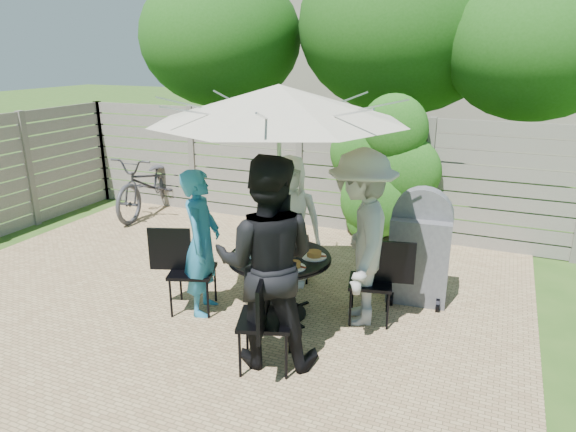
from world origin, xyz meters
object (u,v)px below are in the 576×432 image
at_px(person_front, 267,263).
at_px(person_right, 361,239).
at_px(chair_front, 265,339).
at_px(plate_left, 246,252).
at_px(patio_table, 280,274).
at_px(bicycle, 150,183).
at_px(plate_right, 314,255).
at_px(chair_left, 192,286).
at_px(person_back, 289,221).
at_px(syrup_jug, 275,246).
at_px(coffee_cup, 292,243).
at_px(plate_extra, 294,266).
at_px(glass_back, 273,240).
at_px(chair_right, 371,297).
at_px(plate_front, 275,267).
at_px(plate_back, 284,241).
at_px(glass_front, 287,259).
at_px(bbq_grill, 420,250).
at_px(chair_back, 290,256).
at_px(umbrella, 279,103).
at_px(glass_left, 253,252).
at_px(person_left, 202,243).

relative_size(person_front, person_right, 1.05).
xyz_separation_m(chair_front, plate_left, (-0.62, 0.83, 0.43)).
height_order(patio_table, bicycle, bicycle).
bearing_deg(plate_right, bicycle, 148.51).
xyz_separation_m(chair_left, plate_right, (1.27, 0.37, 0.43)).
xyz_separation_m(person_back, syrup_jug, (0.16, -0.77, -0.02)).
relative_size(plate_left, coffee_cup, 2.17).
height_order(person_back, chair_left, person_back).
distance_m(plate_right, coffee_cup, 0.34).
bearing_deg(chair_front, person_back, -2.18).
relative_size(chair_front, plate_extra, 4.03).
height_order(patio_table, glass_back, glass_back).
bearing_deg(person_front, person_right, -135.00).
xyz_separation_m(patio_table, plate_extra, (0.26, -0.24, 0.24)).
height_order(chair_right, plate_extra, chair_right).
bearing_deg(plate_front, plate_back, 106.19).
bearing_deg(glass_front, plate_left, 167.01).
xyz_separation_m(person_back, plate_right, (0.58, -0.70, -0.08)).
bearing_deg(bbq_grill, chair_front, -123.06).
bearing_deg(patio_table, plate_extra, -42.84).
bearing_deg(chair_right, coffee_cup, -10.82).
bearing_deg(chair_left, chair_back, 41.80).
distance_m(umbrella, chair_front, 2.19).
relative_size(plate_right, glass_back, 1.86).
bearing_deg(glass_back, bbq_grill, 27.16).
xyz_separation_m(person_back, glass_front, (0.40, -1.02, -0.03)).
distance_m(person_front, plate_extra, 0.61).
relative_size(plate_extra, glass_back, 1.71).
bearing_deg(chair_back, bicycle, -137.78).
height_order(person_right, syrup_jug, person_right).
relative_size(person_right, glass_left, 13.15).
relative_size(chair_back, plate_front, 3.78).
relative_size(person_right, bbq_grill, 1.39).
xyz_separation_m(chair_right, bbq_grill, (0.36, 0.70, 0.33)).
bearing_deg(person_right, person_back, -135.00).
xyz_separation_m(chair_front, person_front, (-0.04, 0.13, 0.67)).
bearing_deg(chair_right, person_right, 3.11).
distance_m(person_left, glass_back, 0.77).
relative_size(person_left, syrup_jug, 9.97).
height_order(chair_left, person_left, person_left).
relative_size(plate_back, glass_back, 1.86).
xyz_separation_m(chair_right, plate_back, (-1.03, 0.08, 0.45)).
height_order(person_left, bicycle, person_left).
distance_m(chair_back, plate_front, 1.39).
bearing_deg(glass_front, chair_left, -177.39).
distance_m(person_back, chair_left, 1.37).
relative_size(chair_left, bicycle, 0.47).
distance_m(plate_right, glass_left, 0.63).
bearing_deg(umbrella, patio_table, 7.13).
bearing_deg(bicycle, plate_right, -38.55).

